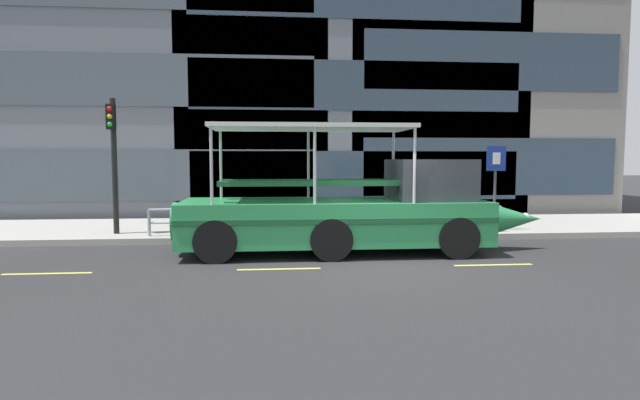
% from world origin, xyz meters
% --- Properties ---
extents(ground_plane, '(120.00, 120.00, 0.00)m').
position_xyz_m(ground_plane, '(0.00, 0.00, 0.00)').
color(ground_plane, '#2B2B2D').
extents(sidewalk, '(32.00, 4.80, 0.18)m').
position_xyz_m(sidewalk, '(0.00, 5.60, 0.09)').
color(sidewalk, '#A8A59E').
rests_on(sidewalk, ground_plane).
extents(curb_edge, '(32.00, 0.18, 0.18)m').
position_xyz_m(curb_edge, '(0.00, 3.11, 0.09)').
color(curb_edge, '#B2ADA3').
rests_on(curb_edge, ground_plane).
extents(lane_centreline, '(25.80, 0.12, 0.01)m').
position_xyz_m(lane_centreline, '(-0.00, -0.45, 0.00)').
color(lane_centreline, '#DBD64C').
rests_on(lane_centreline, ground_plane).
extents(curb_guardrail, '(10.44, 0.09, 0.79)m').
position_xyz_m(curb_guardrail, '(-0.85, 3.45, 0.71)').
color(curb_guardrail, '#9EA0A8').
rests_on(curb_guardrail, sidewalk).
extents(traffic_light_pole, '(0.24, 0.46, 3.95)m').
position_xyz_m(traffic_light_pole, '(-7.13, 4.05, 2.58)').
color(traffic_light_pole, black).
rests_on(traffic_light_pole, sidewalk).
extents(parking_sign, '(0.60, 0.12, 2.59)m').
position_xyz_m(parking_sign, '(4.28, 3.78, 1.94)').
color(parking_sign, '#4C4F54').
rests_on(parking_sign, sidewalk).
extents(duck_tour_boat, '(9.48, 2.52, 3.21)m').
position_xyz_m(duck_tour_boat, '(-0.45, 1.44, 1.03)').
color(duck_tour_boat, '#2D9351').
rests_on(duck_tour_boat, ground_plane).
extents(pedestrian_near_bow, '(0.40, 0.28, 1.53)m').
position_xyz_m(pedestrian_near_bow, '(2.88, 4.35, 1.11)').
color(pedestrian_near_bow, '#1E2338').
rests_on(pedestrian_near_bow, sidewalk).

